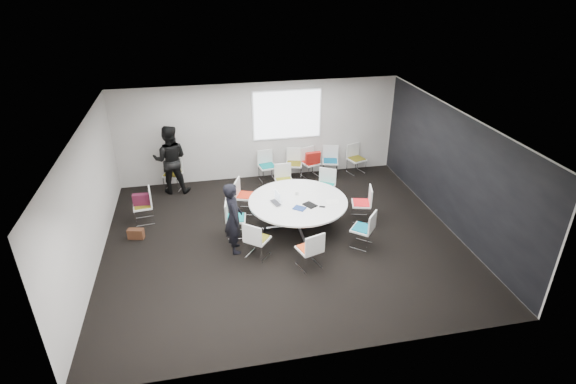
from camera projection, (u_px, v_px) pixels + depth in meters
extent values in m
cube|color=black|center=(283.00, 240.00, 10.38)|extent=(8.00, 7.00, 0.04)
cube|color=white|center=(282.00, 122.00, 9.08)|extent=(8.00, 7.00, 0.04)
cube|color=#B1ACA7|center=(259.00, 131.00, 12.80)|extent=(8.00, 0.04, 2.80)
cube|color=#B1ACA7|center=(327.00, 287.00, 6.66)|extent=(8.00, 0.04, 2.80)
cube|color=#B1ACA7|center=(87.00, 202.00, 9.02)|extent=(0.04, 7.00, 2.80)
cube|color=#B1ACA7|center=(452.00, 169.00, 10.44)|extent=(0.04, 7.00, 2.80)
cube|color=black|center=(451.00, 170.00, 10.44)|extent=(0.01, 6.94, 2.74)
cube|color=silver|center=(298.00, 226.00, 10.81)|extent=(0.90, 0.90, 0.08)
cylinder|color=silver|center=(298.00, 214.00, 10.67)|extent=(0.10, 0.10, 0.65)
cylinder|color=white|center=(298.00, 201.00, 10.51)|extent=(2.32, 2.32, 0.04)
cube|color=white|center=(287.00, 115.00, 12.68)|extent=(1.90, 0.03, 1.35)
cube|color=silver|center=(360.00, 212.00, 11.07)|extent=(0.51, 0.51, 0.42)
cube|color=white|center=(361.00, 204.00, 10.97)|extent=(0.54, 0.56, 0.04)
cube|color=red|center=(361.00, 203.00, 10.95)|extent=(0.47, 0.48, 0.03)
cube|color=white|center=(370.00, 196.00, 10.85)|extent=(0.15, 0.45, 0.42)
cube|color=silver|center=(325.00, 194.00, 11.90)|extent=(0.58, 0.58, 0.42)
cube|color=white|center=(325.00, 187.00, 11.79)|extent=(0.62, 0.61, 0.04)
cube|color=#0C897B|center=(325.00, 186.00, 11.78)|extent=(0.54, 0.53, 0.03)
cube|color=white|center=(328.00, 176.00, 11.86)|extent=(0.41, 0.27, 0.42)
cube|color=silver|center=(284.00, 189.00, 12.18)|extent=(0.43, 0.43, 0.42)
cube|color=white|center=(284.00, 181.00, 12.07)|extent=(0.47, 0.45, 0.04)
cube|color=olive|center=(284.00, 180.00, 12.06)|extent=(0.41, 0.39, 0.03)
cube|color=white|center=(283.00, 171.00, 12.15)|extent=(0.46, 0.05, 0.42)
cube|color=silver|center=(246.00, 204.00, 11.43)|extent=(0.54, 0.54, 0.42)
cube|color=white|center=(246.00, 196.00, 11.32)|extent=(0.57, 0.59, 0.04)
cube|color=red|center=(246.00, 195.00, 11.31)|extent=(0.50, 0.51, 0.03)
cube|color=white|center=(237.00, 187.00, 11.24)|extent=(0.20, 0.44, 0.42)
cube|color=silver|center=(237.00, 227.00, 10.43)|extent=(0.48, 0.48, 0.42)
cube|color=white|center=(236.00, 219.00, 10.33)|extent=(0.50, 0.52, 0.04)
cube|color=#0C7D81|center=(236.00, 217.00, 10.32)|extent=(0.43, 0.45, 0.03)
cube|color=white|center=(226.00, 210.00, 10.21)|extent=(0.10, 0.46, 0.42)
cube|color=silver|center=(258.00, 248.00, 9.67)|extent=(0.59, 0.59, 0.42)
cube|color=white|center=(257.00, 239.00, 9.57)|extent=(0.63, 0.63, 0.04)
cube|color=#6E6714|center=(257.00, 238.00, 9.56)|extent=(0.55, 0.55, 0.03)
cube|color=white|center=(252.00, 235.00, 9.30)|extent=(0.38, 0.31, 0.42)
cube|color=silver|center=(309.00, 258.00, 9.34)|extent=(0.53, 0.53, 0.42)
cube|color=white|center=(309.00, 249.00, 9.24)|extent=(0.57, 0.56, 0.04)
cube|color=#D84416|center=(309.00, 248.00, 9.22)|extent=(0.50, 0.49, 0.03)
cube|color=white|center=(315.00, 245.00, 8.97)|extent=(0.45, 0.18, 0.42)
cube|color=silver|center=(362.00, 238.00, 10.04)|extent=(0.59, 0.59, 0.42)
cube|color=white|center=(362.00, 229.00, 9.93)|extent=(0.63, 0.64, 0.04)
cube|color=#07627A|center=(362.00, 228.00, 9.92)|extent=(0.55, 0.55, 0.03)
cube|color=white|center=(372.00, 222.00, 9.74)|extent=(0.32, 0.37, 0.42)
cube|color=silver|center=(268.00, 174.00, 13.05)|extent=(0.48, 0.48, 0.42)
cube|color=white|center=(267.00, 167.00, 12.94)|extent=(0.53, 0.51, 0.04)
cube|color=#087778|center=(267.00, 166.00, 12.93)|extent=(0.46, 0.44, 0.03)
cube|color=white|center=(265.00, 157.00, 13.01)|extent=(0.46, 0.11, 0.42)
cube|color=silver|center=(294.00, 172.00, 13.19)|extent=(0.51, 0.51, 0.42)
cube|color=white|center=(294.00, 165.00, 13.08)|extent=(0.56, 0.54, 0.04)
cube|color=#695F14|center=(294.00, 164.00, 13.07)|extent=(0.49, 0.47, 0.03)
cube|color=white|center=(294.00, 154.00, 13.16)|extent=(0.45, 0.15, 0.42)
cube|color=silver|center=(311.00, 170.00, 13.28)|extent=(0.54, 0.54, 0.42)
cube|color=white|center=(311.00, 163.00, 13.17)|extent=(0.58, 0.57, 0.04)
cube|color=red|center=(311.00, 162.00, 13.16)|extent=(0.50, 0.49, 0.03)
cube|color=white|center=(307.00, 154.00, 13.22)|extent=(0.45, 0.19, 0.42)
cube|color=silver|center=(330.00, 169.00, 13.37)|extent=(0.51, 0.51, 0.42)
cube|color=white|center=(330.00, 162.00, 13.26)|extent=(0.56, 0.54, 0.04)
cube|color=#0B5982|center=(330.00, 161.00, 13.25)|extent=(0.49, 0.47, 0.03)
cube|color=white|center=(330.00, 152.00, 13.34)|extent=(0.45, 0.15, 0.42)
cube|color=silver|center=(356.00, 167.00, 13.52)|extent=(0.53, 0.53, 0.42)
cube|color=white|center=(357.00, 159.00, 13.41)|extent=(0.58, 0.57, 0.04)
cube|color=brown|center=(357.00, 159.00, 13.40)|extent=(0.50, 0.49, 0.03)
cube|color=white|center=(353.00, 150.00, 13.47)|extent=(0.45, 0.18, 0.42)
cube|color=silver|center=(144.00, 214.00, 10.97)|extent=(0.47, 0.47, 0.42)
cube|color=white|center=(143.00, 206.00, 10.86)|extent=(0.49, 0.51, 0.04)
cube|color=olive|center=(142.00, 205.00, 10.85)|extent=(0.43, 0.44, 0.03)
cube|color=white|center=(150.00, 196.00, 10.82)|extent=(0.09, 0.46, 0.42)
cube|color=silver|center=(174.00, 182.00, 12.57)|extent=(0.54, 0.54, 0.42)
cube|color=white|center=(173.00, 174.00, 12.47)|extent=(0.59, 0.58, 0.04)
cube|color=brown|center=(173.00, 174.00, 12.45)|extent=(0.51, 0.50, 0.03)
cube|color=white|center=(175.00, 164.00, 12.55)|extent=(0.44, 0.20, 0.42)
imported|color=black|center=(233.00, 218.00, 9.62)|extent=(0.43, 0.62, 1.63)
imported|color=black|center=(170.00, 160.00, 12.10)|extent=(1.00, 0.82, 1.91)
imported|color=#333338|center=(278.00, 202.00, 10.39)|extent=(0.32, 0.39, 0.03)
cube|color=silver|center=(277.00, 196.00, 10.43)|extent=(0.09, 0.30, 0.22)
cube|color=black|center=(310.00, 205.00, 10.29)|extent=(0.34, 0.37, 0.02)
cube|color=navy|center=(299.00, 208.00, 10.14)|extent=(0.33, 0.32, 0.03)
cube|color=white|center=(314.00, 194.00, 10.78)|extent=(0.36, 0.36, 0.00)
cube|color=white|center=(333.00, 202.00, 10.45)|extent=(0.32, 0.24, 0.00)
cylinder|color=white|center=(297.00, 193.00, 10.73)|extent=(0.08, 0.08, 0.09)
cube|color=black|center=(322.00, 207.00, 10.22)|extent=(0.16, 0.12, 0.01)
cube|color=#4F152A|center=(141.00, 199.00, 10.78)|extent=(0.41, 0.16, 0.28)
cube|color=#442515|center=(136.00, 234.00, 10.34)|extent=(0.39, 0.24, 0.24)
cube|color=#A81B14|center=(313.00, 158.00, 12.87)|extent=(0.45, 0.20, 0.36)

